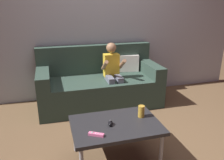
# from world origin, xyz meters

# --- Properties ---
(ground_plane) EXTENTS (9.66, 9.66, 0.00)m
(ground_plane) POSITION_xyz_m (0.00, 0.00, 0.00)
(ground_plane) COLOR brown
(wall_back) EXTENTS (4.83, 0.05, 2.50)m
(wall_back) POSITION_xyz_m (0.00, 1.73, 1.25)
(wall_back) COLOR #999EA8
(wall_back) RESTS_ON ground
(couch) EXTENTS (1.81, 0.80, 0.88)m
(couch) POSITION_xyz_m (-0.13, 1.34, 0.31)
(couch) COLOR #2D4238
(couch) RESTS_ON ground
(person_seated_on_couch) EXTENTS (0.31, 0.38, 0.97)m
(person_seated_on_couch) POSITION_xyz_m (0.03, 1.15, 0.56)
(person_seated_on_couch) COLOR slate
(person_seated_on_couch) RESTS_ON ground
(coffee_table) EXTENTS (0.86, 0.58, 0.41)m
(coffee_table) POSITION_xyz_m (-0.28, -0.03, 0.37)
(coffee_table) COLOR #232326
(coffee_table) RESTS_ON ground
(game_remote_pink_near_edge) EXTENTS (0.14, 0.10, 0.03)m
(game_remote_pink_near_edge) POSITION_xyz_m (-0.51, -0.19, 0.42)
(game_remote_pink_near_edge) COLOR pink
(game_remote_pink_near_edge) RESTS_ON coffee_table
(nunchuk_black) EXTENTS (0.07, 0.10, 0.05)m
(nunchuk_black) POSITION_xyz_m (-0.34, -0.04, 0.43)
(nunchuk_black) COLOR black
(nunchuk_black) RESTS_ON coffee_table
(soda_can) EXTENTS (0.07, 0.07, 0.12)m
(soda_can) POSITION_xyz_m (0.01, 0.03, 0.47)
(soda_can) COLOR #B78C2D
(soda_can) RESTS_ON coffee_table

